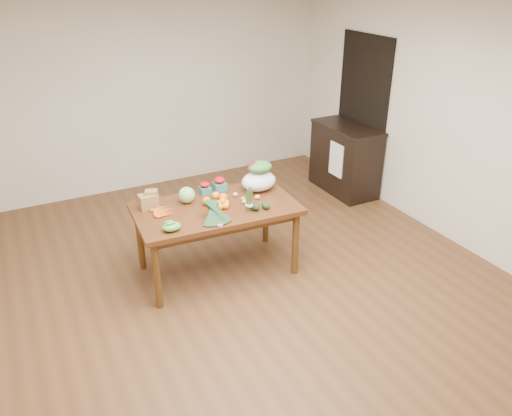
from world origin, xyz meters
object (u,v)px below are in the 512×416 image
paper_bag (148,200)px  kale_bunch (216,214)px  mandarin_cluster (223,202)px  cabinet (345,159)px  asparagus_bundle (249,199)px  salad_bag (259,177)px  dining_table (217,239)px  cabbage (187,195)px

paper_bag → kale_bunch: (0.47, -0.58, -0.00)m
mandarin_cluster → kale_bunch: size_ratio=0.45×
paper_bag → kale_bunch: 0.75m
cabinet → mandarin_cluster: bearing=-154.3°
cabinet → kale_bunch: size_ratio=2.55×
mandarin_cluster → asparagus_bundle: bearing=-44.8°
paper_bag → kale_bunch: size_ratio=0.59×
salad_bag → dining_table: bearing=-165.0°
dining_table → salad_bag: 0.78m
paper_bag → mandarin_cluster: size_ratio=1.32×
cabbage → mandarin_cluster: cabbage is taller
cabinet → mandarin_cluster: (-2.33, -1.13, 0.33)m
mandarin_cluster → salad_bag: 0.54m
asparagus_bundle → paper_bag: bearing=152.4°
dining_table → mandarin_cluster: bearing=-33.5°
cabinet → asparagus_bundle: size_ratio=4.08×
dining_table → mandarin_cluster: mandarin_cluster is taller
salad_bag → mandarin_cluster: bearing=-158.9°
cabbage → salad_bag: (0.78, -0.06, 0.06)m
cabinet → asparagus_bundle: asparagus_bundle is taller
cabinet → asparagus_bundle: (-2.14, -1.32, 0.40)m
salad_bag → cabbage: bearing=175.3°
cabbage → kale_bunch: size_ratio=0.41×
cabinet → cabbage: cabinet is taller
cabinet → cabbage: size_ratio=6.21×
asparagus_bundle → kale_bunch: bearing=-166.5°
mandarin_cluster → salad_bag: size_ratio=0.48×
mandarin_cluster → dining_table: bearing=143.0°
cabinet → kale_bunch: (-2.52, -1.38, 0.36)m
kale_bunch → cabbage: bearing=104.3°
dining_table → asparagus_bundle: size_ratio=6.35×
dining_table → mandarin_cluster: size_ratio=8.82×
dining_table → kale_bunch: size_ratio=3.97×
dining_table → mandarin_cluster: 0.43m
mandarin_cluster → kale_bunch: (-0.18, -0.26, 0.03)m
cabbage → salad_bag: bearing=-4.7°
mandarin_cluster → salad_bag: (0.50, 0.19, 0.10)m
dining_table → cabbage: cabbage is taller
dining_table → salad_bag: salad_bag is taller
dining_table → paper_bag: (-0.59, 0.28, 0.46)m
mandarin_cluster → kale_bunch: 0.32m
cabinet → mandarin_cluster: 2.61m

